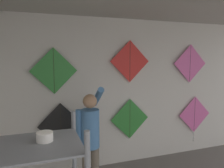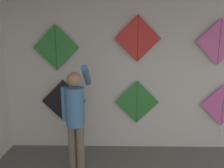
# 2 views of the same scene
# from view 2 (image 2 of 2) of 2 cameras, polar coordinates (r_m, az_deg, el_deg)

# --- Properties ---
(back_panel) EXTENTS (5.64, 0.06, 2.80)m
(back_panel) POSITION_cam_2_polar(r_m,az_deg,el_deg) (3.93, 7.56, 2.76)
(back_panel) COLOR silver
(back_panel) RESTS_ON ground
(shopkeeper) EXTENTS (0.41, 0.53, 1.66)m
(shopkeeper) POSITION_cam_2_polar(r_m,az_deg,el_deg) (3.26, -9.56, -7.67)
(shopkeeper) COLOR #726656
(shopkeeper) RESTS_ON ground
(kite_0) EXTENTS (0.79, 0.04, 1.00)m
(kite_0) POSITION_cam_2_polar(r_m,az_deg,el_deg) (4.04, -12.52, -4.76)
(kite_0) COLOR black
(kite_1) EXTENTS (0.79, 0.01, 0.79)m
(kite_1) POSITION_cam_2_polar(r_m,az_deg,el_deg) (3.95, 6.50, -4.72)
(kite_1) COLOR #338C38
(kite_2) EXTENTS (0.79, 0.04, 1.00)m
(kite_2) POSITION_cam_2_polar(r_m,az_deg,el_deg) (4.39, 26.97, -5.24)
(kite_2) COLOR pink
(kite_3) EXTENTS (0.79, 0.01, 0.79)m
(kite_3) POSITION_cam_2_polar(r_m,az_deg,el_deg) (3.91, -14.45, 9.18)
(kite_3) COLOR #338C38
(kite_4) EXTENTS (0.79, 0.01, 0.79)m
(kite_4) POSITION_cam_2_polar(r_m,az_deg,el_deg) (3.78, 6.73, 11.68)
(kite_4) COLOR red
(kite_5) EXTENTS (0.79, 0.01, 0.79)m
(kite_5) POSITION_cam_2_polar(r_m,az_deg,el_deg) (4.15, 26.26, 9.84)
(kite_5) COLOR pink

